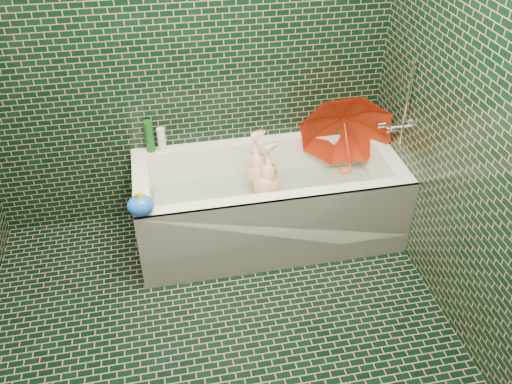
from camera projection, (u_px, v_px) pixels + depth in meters
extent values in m
plane|color=black|center=(226.00, 367.00, 2.87)|extent=(2.80, 2.80, 0.00)
plane|color=black|center=(183.00, 42.00, 3.22)|extent=(2.80, 0.00, 2.80)
cube|color=white|center=(268.00, 224.00, 3.70)|extent=(1.70, 0.75, 0.15)
cube|color=white|center=(258.00, 164.00, 3.79)|extent=(1.70, 0.10, 0.40)
cube|color=white|center=(280.00, 222.00, 3.28)|extent=(1.70, 0.10, 0.40)
cube|color=white|center=(383.00, 177.00, 3.66)|extent=(0.10, 0.55, 0.40)
cube|color=white|center=(144.00, 206.00, 3.41)|extent=(0.10, 0.55, 0.40)
cube|color=white|center=(281.00, 236.00, 3.29)|extent=(1.70, 0.02, 0.55)
cube|color=green|center=(268.00, 214.00, 3.65)|extent=(1.35, 0.47, 0.01)
cube|color=silver|center=(268.00, 197.00, 3.57)|extent=(1.48, 0.53, 0.00)
cylinder|color=silver|center=(396.00, 128.00, 3.44)|extent=(0.14, 0.05, 0.05)
cylinder|color=silver|center=(381.00, 125.00, 3.48)|extent=(0.05, 0.04, 0.04)
cylinder|color=silver|center=(407.00, 104.00, 3.23)|extent=(0.01, 0.01, 0.55)
imported|color=#E1AF8C|center=(267.00, 196.00, 3.56)|extent=(0.95, 0.55, 0.26)
imported|color=red|center=(347.00, 143.00, 3.49)|extent=(0.80, 0.81, 0.74)
imported|color=white|center=(357.00, 132.00, 3.76)|extent=(0.14, 0.14, 0.27)
imported|color=#531C6A|center=(371.00, 131.00, 3.77)|extent=(0.12, 0.12, 0.21)
imported|color=#144618|center=(358.00, 132.00, 3.76)|extent=(0.13, 0.13, 0.16)
cylinder|color=#144618|center=(337.00, 120.00, 3.69)|extent=(0.06, 0.06, 0.20)
cylinder|color=silver|center=(363.00, 121.00, 3.72)|extent=(0.06, 0.06, 0.16)
cylinder|color=#144618|center=(149.00, 136.00, 3.50)|extent=(0.07, 0.07, 0.22)
cylinder|color=white|center=(162.00, 140.00, 3.52)|extent=(0.07, 0.07, 0.16)
ellipsoid|color=yellow|center=(352.00, 127.00, 3.75)|extent=(0.10, 0.09, 0.06)
sphere|color=yellow|center=(357.00, 121.00, 3.73)|extent=(0.04, 0.04, 0.04)
cone|color=orange|center=(360.00, 120.00, 3.74)|extent=(0.02, 0.02, 0.02)
ellipsoid|color=blue|center=(141.00, 205.00, 2.99)|extent=(0.16, 0.13, 0.12)
cylinder|color=yellow|center=(139.00, 195.00, 2.95)|extent=(0.04, 0.04, 0.04)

